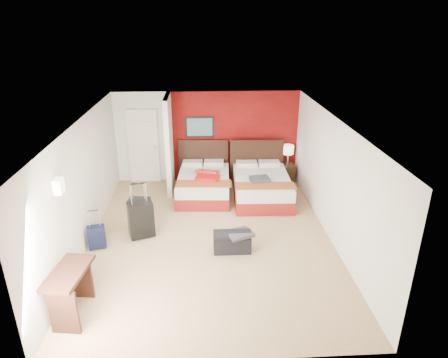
{
  "coord_description": "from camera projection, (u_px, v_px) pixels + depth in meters",
  "views": [
    {
      "loc": [
        -0.13,
        -7.25,
        4.35
      ],
      "look_at": [
        0.33,
        0.8,
        1.0
      ],
      "focal_mm": 31.67,
      "sensor_mm": 36.0,
      "label": 1
    }
  ],
  "objects": [
    {
      "name": "duffel_bag",
      "position": [
        232.0,
        242.0,
        7.84
      ],
      "size": [
        0.74,
        0.39,
        0.37
      ],
      "primitive_type": "cube",
      "rotation": [
        0.0,
        0.0,
        0.0
      ],
      "color": "black",
      "rests_on": "ground"
    },
    {
      "name": "jacket_draped",
      "position": [
        240.0,
        233.0,
        7.72
      ],
      "size": [
        0.59,
        0.55,
        0.06
      ],
      "primitive_type": "cube",
      "rotation": [
        0.0,
        0.0,
        0.38
      ],
      "color": "#38383D",
      "rests_on": "duffel_bag"
    },
    {
      "name": "ground",
      "position": [
        211.0,
        237.0,
        8.36
      ],
      "size": [
        6.5,
        6.5,
        0.0
      ],
      "primitive_type": "plane",
      "color": "tan",
      "rests_on": "ground"
    },
    {
      "name": "suitcase_charcoal",
      "position": [
        140.0,
        214.0,
        8.65
      ],
      "size": [
        0.48,
        0.33,
        0.66
      ],
      "primitive_type": "cube",
      "rotation": [
        0.0,
        0.0,
        -0.13
      ],
      "color": "black",
      "rests_on": "ground"
    },
    {
      "name": "entry_door",
      "position": [
        144.0,
        146.0,
        10.83
      ],
      "size": [
        0.82,
        0.06,
        2.05
      ],
      "primitive_type": "cube",
      "color": "silver",
      "rests_on": "ground"
    },
    {
      "name": "red_suitcase_open",
      "position": [
        207.0,
        175.0,
        9.99
      ],
      "size": [
        0.77,
        0.91,
        0.1
      ],
      "primitive_type": "cube",
      "rotation": [
        0.0,
        0.0,
        -0.31
      ],
      "color": "red",
      "rests_on": "bed_left"
    },
    {
      "name": "bed_right",
      "position": [
        262.0,
        188.0,
        10.04
      ],
      "size": [
        1.46,
        2.03,
        0.6
      ],
      "primitive_type": "cube",
      "rotation": [
        0.0,
        0.0,
        -0.03
      ],
      "color": "silver",
      "rests_on": "ground"
    },
    {
      "name": "suitcase_navy",
      "position": [
        97.0,
        238.0,
        7.89
      ],
      "size": [
        0.37,
        0.27,
        0.46
      ],
      "primitive_type": "cube",
      "rotation": [
        0.0,
        0.0,
        0.22
      ],
      "color": "black",
      "rests_on": "ground"
    },
    {
      "name": "partition_wall",
      "position": [
        169.0,
        145.0,
        10.24
      ],
      "size": [
        0.12,
        1.2,
        2.5
      ],
      "primitive_type": "cube",
      "color": "silver",
      "rests_on": "ground"
    },
    {
      "name": "bed_left",
      "position": [
        204.0,
        185.0,
        10.2
      ],
      "size": [
        1.42,
        1.95,
        0.56
      ],
      "primitive_type": "cube",
      "rotation": [
        0.0,
        0.0,
        -0.06
      ],
      "color": "white",
      "rests_on": "ground"
    },
    {
      "name": "desk",
      "position": [
        72.0,
        293.0,
        6.08
      ],
      "size": [
        0.61,
        1.02,
        0.8
      ],
      "primitive_type": "cube",
      "rotation": [
        0.0,
        0.0,
        -0.14
      ],
      "color": "black",
      "rests_on": "ground"
    },
    {
      "name": "room_walls",
      "position": [
        148.0,
        160.0,
        9.12
      ],
      "size": [
        5.02,
        6.52,
        2.5
      ],
      "color": "silver",
      "rests_on": "ground"
    },
    {
      "name": "table_lamp",
      "position": [
        288.0,
        155.0,
        10.84
      ],
      "size": [
        0.38,
        0.38,
        0.54
      ],
      "primitive_type": "cylinder",
      "rotation": [
        0.0,
        0.0,
        -0.34
      ],
      "color": "silver",
      "rests_on": "nightstand"
    },
    {
      "name": "red_accent_panel",
      "position": [
        234.0,
        137.0,
        10.9
      ],
      "size": [
        3.5,
        0.04,
        2.5
      ],
      "primitive_type": "cube",
      "color": "maroon",
      "rests_on": "ground"
    },
    {
      "name": "jacket_bundle",
      "position": [
        260.0,
        179.0,
        9.62
      ],
      "size": [
        0.5,
        0.43,
        0.11
      ],
      "primitive_type": "cube",
      "rotation": [
        0.0,
        0.0,
        0.18
      ],
      "color": "#3C3C42",
      "rests_on": "bed_right"
    },
    {
      "name": "suitcase_black",
      "position": [
        141.0,
        221.0,
        8.25
      ],
      "size": [
        0.59,
        0.47,
        0.76
      ],
      "primitive_type": "cube",
      "rotation": [
        0.0,
        0.0,
        0.35
      ],
      "color": "black",
      "rests_on": "ground"
    },
    {
      "name": "nightstand",
      "position": [
        287.0,
        173.0,
        11.05
      ],
      "size": [
        0.41,
        0.41,
        0.54
      ],
      "primitive_type": "cube",
      "rotation": [
        0.0,
        0.0,
        0.07
      ],
      "color": "black",
      "rests_on": "ground"
    }
  ]
}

